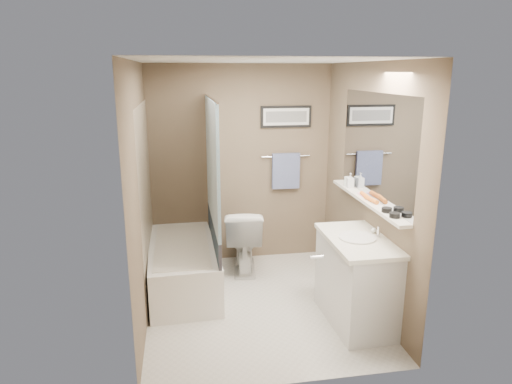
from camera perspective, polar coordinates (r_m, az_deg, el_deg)
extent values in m
plane|color=beige|center=(4.81, 0.31, -13.84)|extent=(2.50, 2.50, 0.00)
cube|color=white|center=(4.22, 0.35, 15.84)|extent=(2.20, 2.50, 0.04)
cube|color=brown|center=(5.54, -1.87, 3.32)|extent=(2.20, 0.04, 2.40)
cube|color=brown|center=(3.21, 4.14, -5.38)|extent=(2.20, 0.04, 2.40)
cube|color=brown|center=(4.31, -13.95, -0.48)|extent=(0.04, 2.50, 2.40)
cube|color=brown|center=(4.66, 13.52, 0.70)|extent=(0.04, 2.50, 2.40)
cube|color=tan|center=(4.85, -13.55, -1.22)|extent=(0.02, 1.55, 2.00)
cylinder|color=silver|center=(4.67, -5.68, 11.62)|extent=(0.02, 1.55, 0.02)
cube|color=silver|center=(4.75, -5.48, 3.78)|extent=(0.03, 1.45, 1.28)
cube|color=#263747|center=(4.97, -5.25, -5.53)|extent=(0.03, 1.45, 0.36)
cube|color=silver|center=(4.45, 14.71, 5.48)|extent=(0.02, 1.60, 1.00)
cube|color=silver|center=(4.54, 13.65, -1.01)|extent=(0.12, 1.60, 0.03)
cylinder|color=silver|center=(5.61, 3.73, 4.48)|extent=(0.60, 0.02, 0.02)
cube|color=#8290BD|center=(5.63, 3.75, 2.64)|extent=(0.34, 0.05, 0.44)
cube|color=black|center=(5.56, 3.78, 9.38)|extent=(0.62, 0.02, 0.26)
cube|color=white|center=(5.55, 3.81, 9.37)|extent=(0.56, 0.00, 0.20)
cube|color=#595959|center=(5.54, 3.82, 9.36)|extent=(0.50, 0.00, 0.13)
cube|color=silver|center=(3.44, 13.16, -7.92)|extent=(0.80, 0.02, 2.00)
cylinder|color=silver|center=(3.38, 7.58, -8.08)|extent=(0.10, 0.02, 0.02)
cube|color=white|center=(5.09, -9.14, -9.18)|extent=(0.76, 1.53, 0.50)
cube|color=silver|center=(5.00, -9.26, -6.56)|extent=(0.56, 1.36, 0.02)
imported|color=white|center=(5.43, -1.56, -5.88)|extent=(0.52, 0.80, 0.77)
cube|color=silver|center=(4.44, 12.47, -10.96)|extent=(0.54, 0.92, 0.80)
cube|color=silver|center=(4.27, 12.66, -5.90)|extent=(0.54, 0.96, 0.04)
cylinder|color=silver|center=(4.26, 12.55, -5.56)|extent=(0.34, 0.34, 0.01)
cylinder|color=silver|center=(4.32, 15.05, -4.82)|extent=(0.02, 0.02, 0.10)
sphere|color=white|center=(4.42, 14.50, -4.64)|extent=(0.05, 0.05, 0.05)
cylinder|color=black|center=(4.02, 16.94, -2.78)|extent=(0.09, 0.09, 0.04)
cylinder|color=black|center=(4.15, 16.03, -2.17)|extent=(0.09, 0.09, 0.04)
cylinder|color=orange|center=(4.44, 14.20, -0.91)|extent=(0.07, 0.22, 0.04)
cylinder|color=orange|center=(4.56, 13.51, -0.44)|extent=(0.05, 0.22, 0.04)
cube|color=pink|center=(4.66, 13.01, -0.33)|extent=(0.04, 0.16, 0.01)
cylinder|color=white|center=(4.98, 11.41, 1.30)|extent=(0.08, 0.08, 0.10)
imported|color=#999999|center=(4.92, 11.69, 1.43)|extent=(0.08, 0.08, 0.16)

